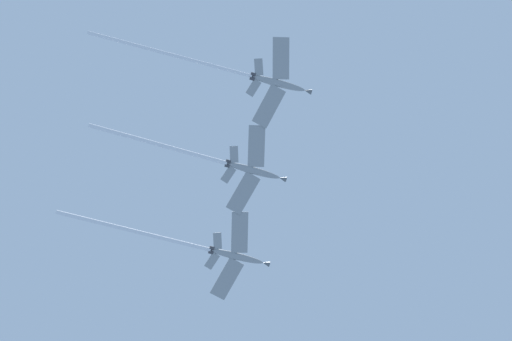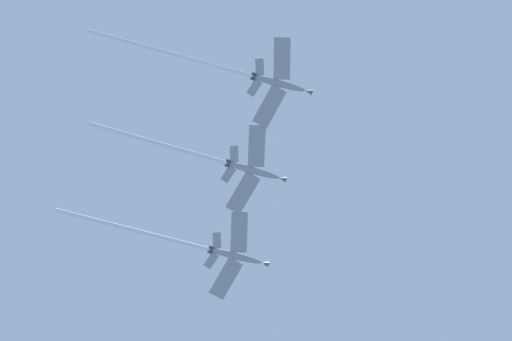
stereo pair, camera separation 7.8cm
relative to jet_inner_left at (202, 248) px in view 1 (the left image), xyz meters
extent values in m
ellipsoid|color=gray|center=(1.50, 7.73, 1.17)|extent=(3.87, 12.15, 3.09)
cone|color=#595E60|center=(2.76, 14.24, 2.14)|extent=(1.51, 1.95, 1.42)
ellipsoid|color=black|center=(1.88, 9.68, 2.07)|extent=(1.53, 3.04, 1.30)
cube|color=gray|center=(-3.85, 7.97, 0.95)|extent=(9.18, 4.06, 0.72)
cube|color=#595E60|center=(-7.94, 8.45, 1.03)|extent=(0.79, 1.83, 0.38)
cube|color=gray|center=(6.55, 5.96, 0.95)|extent=(9.67, 7.05, 0.72)
cube|color=#595E60|center=(10.52, 4.87, 1.03)|extent=(1.39, 1.93, 0.38)
cube|color=gray|center=(-1.68, 3.31, 0.44)|extent=(3.79, 2.23, 0.42)
cube|color=gray|center=(2.79, 2.44, 0.44)|extent=(4.02, 3.32, 0.42)
cube|color=#595E60|center=(0.56, 2.87, 1.85)|extent=(0.71, 2.77, 3.12)
cylinder|color=#38383D|center=(-0.03, 2.19, 0.23)|extent=(1.00, 1.24, 0.94)
cylinder|color=#38383D|center=(0.85, 2.02, 0.23)|extent=(1.00, 1.24, 0.94)
cylinder|color=white|center=(-2.79, -14.40, -2.25)|extent=(7.20, 32.92, 5.75)
ellipsoid|color=gray|center=(19.96, 2.62, 0.78)|extent=(3.78, 12.16, 2.95)
cone|color=#595E60|center=(21.17, 9.15, 1.67)|extent=(1.50, 1.94, 1.40)
ellipsoid|color=black|center=(20.32, 4.59, 1.65)|extent=(1.51, 3.03, 1.27)
cube|color=gray|center=(14.60, 2.82, 0.57)|extent=(9.20, 4.14, 0.68)
cube|color=#595E60|center=(10.51, 3.26, 0.65)|extent=(0.81, 1.84, 0.36)
cube|color=gray|center=(25.02, 0.89, 0.57)|extent=(9.68, 7.00, 0.68)
cube|color=#595E60|center=(29.00, -0.17, 0.65)|extent=(1.38, 1.93, 0.36)
cube|color=gray|center=(16.81, -1.84, 0.11)|extent=(3.80, 2.26, 0.40)
cube|color=gray|center=(21.29, -2.67, 0.11)|extent=(4.03, 3.30, 0.40)
cube|color=#595E60|center=(19.05, -2.24, 1.53)|extent=(0.68, 2.74, 3.09)
cylinder|color=#38383D|center=(18.47, -2.94, -0.09)|extent=(0.99, 1.23, 0.93)
cylinder|color=#38383D|center=(19.35, -3.10, -0.09)|extent=(0.99, 1.23, 0.93)
cylinder|color=white|center=(16.15, -17.90, -2.13)|extent=(6.36, 29.66, 4.91)
ellipsoid|color=gray|center=(39.23, -0.90, 0.62)|extent=(4.10, 12.13, 3.15)
cone|color=#595E60|center=(40.62, 5.58, 1.62)|extent=(1.54, 1.98, 1.43)
ellipsoid|color=black|center=(39.64, 1.05, 1.53)|extent=(1.59, 3.05, 1.31)
cube|color=gray|center=(33.88, -0.54, 0.40)|extent=(9.11, 3.88, 0.74)
cube|color=#595E60|center=(29.81, 0.01, 0.47)|extent=(0.76, 1.82, 0.39)
cube|color=gray|center=(44.25, -2.77, 0.40)|extent=(9.66, 7.19, 0.74)
cube|color=#595E60|center=(48.19, -3.94, 0.47)|extent=(1.42, 1.92, 0.39)
cube|color=gray|center=(35.96, -5.25, -0.14)|extent=(3.77, 2.16, 0.43)
cube|color=gray|center=(40.42, -6.21, -0.14)|extent=(4.02, 3.37, 0.43)
cube|color=#595E60|center=(38.18, -5.74, 1.28)|extent=(0.76, 2.77, 3.13)
cylinder|color=#38383D|center=(37.58, -6.39, -0.36)|extent=(1.02, 1.25, 0.94)
cylinder|color=#38383D|center=(38.46, -6.58, -0.36)|extent=(1.02, 1.25, 0.94)
cylinder|color=white|center=(34.31, -23.75, -3.04)|extent=(8.10, 34.41, 6.05)
camera|label=1|loc=(27.75, -0.58, -159.13)|focal=51.90mm
camera|label=2|loc=(27.72, -0.65, -159.13)|focal=51.90mm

